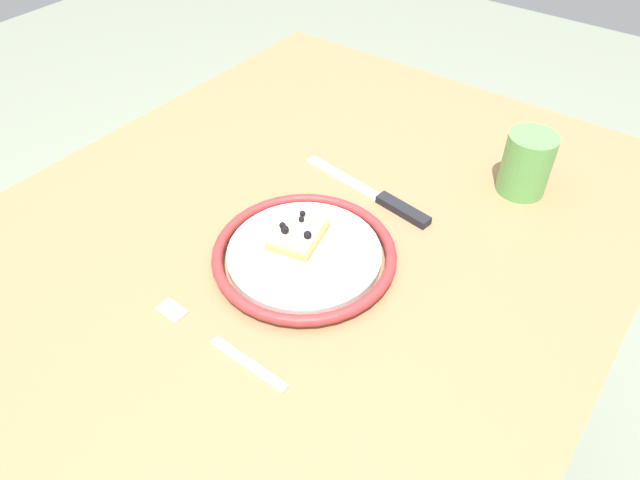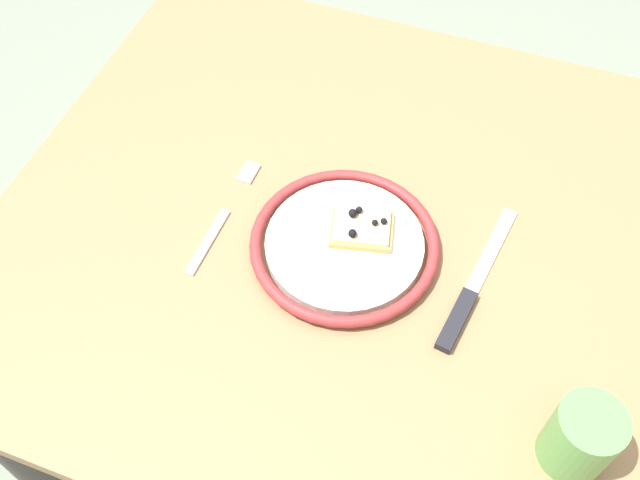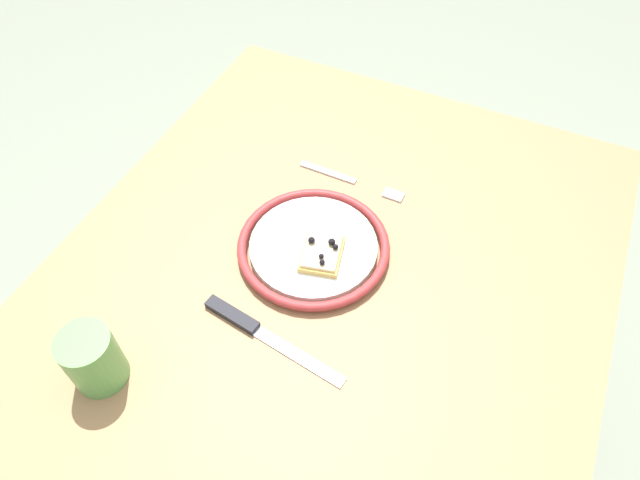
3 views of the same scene
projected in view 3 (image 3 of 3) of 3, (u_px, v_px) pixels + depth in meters
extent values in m
plane|color=gray|center=(322.00, 449.00, 1.49)|extent=(6.00, 6.00, 0.00)
cube|color=#936D47|center=(323.00, 288.00, 0.90)|extent=(1.06, 0.85, 0.03)
cylinder|color=#4C4742|center=(272.00, 191.00, 1.56)|extent=(0.05, 0.05, 0.75)
cylinder|color=#4C4742|center=(541.00, 284.00, 1.37)|extent=(0.05, 0.05, 0.75)
cylinder|color=white|center=(313.00, 247.00, 0.92)|extent=(0.21, 0.21, 0.02)
torus|color=maroon|center=(313.00, 246.00, 0.92)|extent=(0.25, 0.25, 0.02)
cube|color=tan|center=(322.00, 254.00, 0.89)|extent=(0.09, 0.08, 0.01)
cube|color=beige|center=(322.00, 251.00, 0.89)|extent=(0.08, 0.07, 0.01)
sphere|color=black|center=(336.00, 247.00, 0.88)|extent=(0.01, 0.01, 0.01)
sphere|color=black|center=(311.00, 240.00, 0.89)|extent=(0.01, 0.01, 0.01)
sphere|color=black|center=(322.00, 262.00, 0.86)|extent=(0.01, 0.01, 0.01)
sphere|color=black|center=(321.00, 256.00, 0.87)|extent=(0.01, 0.01, 0.01)
sphere|color=black|center=(332.00, 242.00, 0.89)|extent=(0.01, 0.01, 0.01)
cube|color=silver|center=(299.00, 356.00, 0.81)|extent=(0.04, 0.15, 0.00)
cube|color=black|center=(232.00, 315.00, 0.84)|extent=(0.03, 0.09, 0.01)
cube|color=silver|center=(328.00, 172.00, 1.03)|extent=(0.01, 0.11, 0.00)
cube|color=silver|center=(393.00, 195.00, 1.00)|extent=(0.02, 0.04, 0.00)
cylinder|color=#599E4C|center=(93.00, 359.00, 0.75)|extent=(0.07, 0.07, 0.10)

